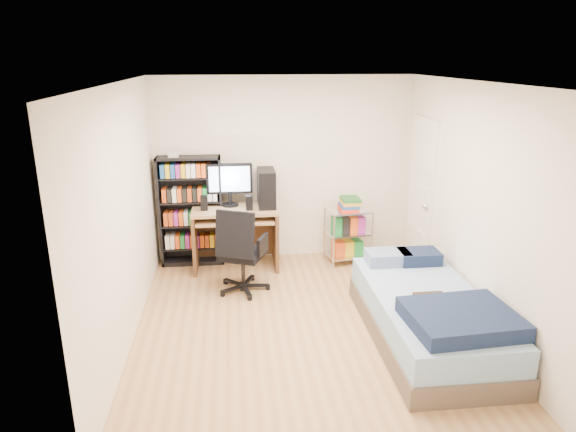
{
  "coord_description": "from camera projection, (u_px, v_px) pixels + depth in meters",
  "views": [
    {
      "loc": [
        -0.7,
        -4.85,
        2.73
      ],
      "look_at": [
        -0.12,
        0.4,
        1.08
      ],
      "focal_mm": 32.0,
      "sensor_mm": 36.0,
      "label": 1
    }
  ],
  "objects": [
    {
      "name": "wire_cart",
      "position": [
        348.0,
        220.0,
        6.95
      ],
      "size": [
        0.63,
        0.49,
        0.92
      ],
      "rotation": [
        0.0,
        0.0,
        0.15
      ],
      "color": "silver",
      "rests_on": "room"
    },
    {
      "name": "room",
      "position": [
        304.0,
        211.0,
        5.12
      ],
      "size": [
        3.58,
        4.08,
        2.58
      ],
      "color": "tan",
      "rests_on": "ground"
    },
    {
      "name": "door",
      "position": [
        421.0,
        196.0,
        6.65
      ],
      "size": [
        0.12,
        0.8,
        2.0
      ],
      "color": "white",
      "rests_on": "room"
    },
    {
      "name": "media_shelf",
      "position": [
        191.0,
        210.0,
        6.87
      ],
      "size": [
        0.83,
        0.28,
        1.54
      ],
      "color": "black",
      "rests_on": "room"
    },
    {
      "name": "computer_desk",
      "position": [
        243.0,
        212.0,
        6.79
      ],
      "size": [
        1.11,
        0.64,
        1.4
      ],
      "color": "#A38153",
      "rests_on": "room"
    },
    {
      "name": "bed",
      "position": [
        429.0,
        315.0,
        5.09
      ],
      "size": [
        1.08,
        2.16,
        0.62
      ],
      "color": "brown",
      "rests_on": "room"
    },
    {
      "name": "office_chair",
      "position": [
        242.0,
        265.0,
        6.13
      ],
      "size": [
        0.83,
        0.83,
        1.06
      ],
      "rotation": [
        0.0,
        0.0,
        -0.41
      ],
      "color": "black",
      "rests_on": "room"
    }
  ]
}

